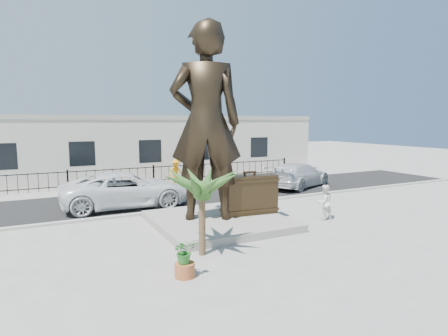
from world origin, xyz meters
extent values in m
plane|color=#9E9991|center=(0.00, 0.00, 0.00)|extent=(100.00, 100.00, 0.00)
cube|color=black|center=(0.00, 8.00, 0.01)|extent=(40.00, 7.00, 0.01)
cube|color=#A5A399|center=(0.00, 4.50, 0.06)|extent=(40.00, 0.25, 0.12)
cube|color=#9E9991|center=(0.00, 12.00, 0.01)|extent=(40.00, 2.50, 0.02)
cube|color=gray|center=(-0.50, 1.50, 0.15)|extent=(5.20, 5.20, 0.30)
cube|color=black|center=(0.00, 12.80, 0.60)|extent=(22.00, 0.10, 1.20)
cube|color=silver|center=(0.00, 17.00, 2.20)|extent=(28.00, 7.00, 4.40)
imported|color=black|center=(-1.01, 1.65, 4.24)|extent=(3.37, 2.81, 7.88)
cube|color=#2F2314|center=(0.97, 1.47, 1.14)|extent=(2.45, 0.98, 1.69)
imported|color=white|center=(3.97, 0.11, 0.77)|extent=(0.77, 0.61, 1.55)
imported|color=silver|center=(-3.24, 6.46, 0.89)|extent=(6.42, 3.18, 1.75)
imported|color=silver|center=(8.10, 7.21, 0.81)|extent=(5.93, 4.28, 1.59)
imported|color=orange|center=(1.35, 12.01, 0.86)|extent=(1.23, 0.94, 1.68)
cylinder|color=#9E5129|center=(-3.68, -2.86, 0.20)|extent=(0.56, 0.56, 0.40)
imported|color=#246922|center=(-3.68, -2.86, 0.74)|extent=(0.63, 0.55, 0.69)
camera|label=1|loc=(-7.17, -12.21, 4.30)|focal=30.00mm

